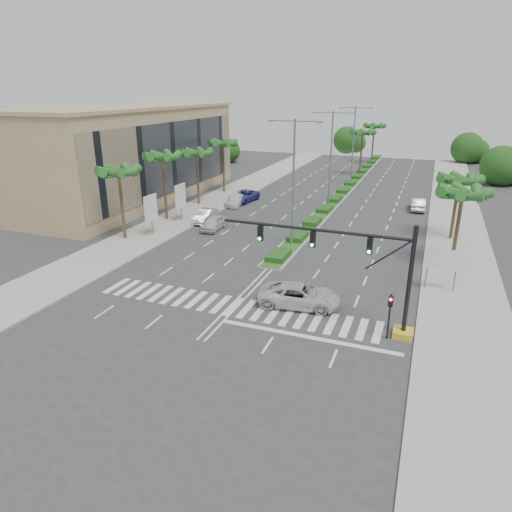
# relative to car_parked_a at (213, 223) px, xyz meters

# --- Properties ---
(ground) EXTENTS (160.00, 160.00, 0.00)m
(ground) POSITION_rel_car_parked_a_xyz_m (9.61, -16.40, -0.74)
(ground) COLOR #333335
(ground) RESTS_ON ground
(footpath_right) EXTENTS (6.00, 120.00, 0.15)m
(footpath_right) POSITION_rel_car_parked_a_xyz_m (24.81, 3.60, -0.66)
(footpath_right) COLOR gray
(footpath_right) RESTS_ON ground
(footpath_left) EXTENTS (6.00, 120.00, 0.15)m
(footpath_left) POSITION_rel_car_parked_a_xyz_m (-5.59, 3.60, -0.66)
(footpath_left) COLOR gray
(footpath_left) RESTS_ON ground
(median) EXTENTS (2.20, 75.00, 0.20)m
(median) POSITION_rel_car_parked_a_xyz_m (9.61, 28.60, -0.64)
(median) COLOR gray
(median) RESTS_ON ground
(median_grass) EXTENTS (1.80, 75.00, 0.04)m
(median_grass) POSITION_rel_car_parked_a_xyz_m (9.61, 28.60, -0.52)
(median_grass) COLOR #305F20
(median_grass) RESTS_ON median
(building) EXTENTS (12.00, 36.00, 12.00)m
(building) POSITION_rel_car_parked_a_xyz_m (-16.39, 9.60, 5.26)
(building) COLOR tan
(building) RESTS_ON ground
(signal_gantry) EXTENTS (12.60, 1.20, 7.20)m
(signal_gantry) POSITION_rel_car_parked_a_xyz_m (18.88, -16.40, 2.72)
(signal_gantry) COLOR gold
(signal_gantry) RESTS_ON ground
(pedestrian_signal) EXTENTS (0.28, 0.36, 3.00)m
(pedestrian_signal) POSITION_rel_car_parked_a_xyz_m (20.21, -17.08, 1.31)
(pedestrian_signal) COLOR black
(pedestrian_signal) RESTS_ON ground
(direction_sign) EXTENTS (2.70, 0.11, 3.40)m
(direction_sign) POSITION_rel_car_parked_a_xyz_m (23.11, -8.41, 1.72)
(direction_sign) COLOR slate
(direction_sign) RESTS_ON ground
(billboard_near) EXTENTS (0.18, 2.10, 4.35)m
(billboard_near) POSITION_rel_car_parked_a_xyz_m (-4.89, -4.40, 2.23)
(billboard_near) COLOR slate
(billboard_near) RESTS_ON ground
(billboard_far) EXTENTS (0.18, 2.10, 4.35)m
(billboard_far) POSITION_rel_car_parked_a_xyz_m (-4.89, 1.60, 2.23)
(billboard_far) COLOR slate
(billboard_far) RESTS_ON ground
(palm_left_near) EXTENTS (4.57, 4.68, 7.55)m
(palm_left_near) POSITION_rel_car_parked_a_xyz_m (-6.89, -6.40, 5.95)
(palm_left_near) COLOR brown
(palm_left_near) RESTS_ON ground
(palm_left_mid) EXTENTS (4.57, 4.68, 7.95)m
(palm_left_mid) POSITION_rel_car_parked_a_xyz_m (-6.89, 1.60, 6.34)
(palm_left_mid) COLOR brown
(palm_left_mid) RESTS_ON ground
(palm_left_far) EXTENTS (4.57, 4.68, 7.35)m
(palm_left_far) POSITION_rel_car_parked_a_xyz_m (-6.89, 9.60, 5.76)
(palm_left_far) COLOR brown
(palm_left_far) RESTS_ON ground
(palm_left_end) EXTENTS (4.57, 4.68, 7.75)m
(palm_left_end) POSITION_rel_car_parked_a_xyz_m (-6.89, 17.60, 6.15)
(palm_left_end) COLOR brown
(palm_left_end) RESTS_ON ground
(palm_right_near) EXTENTS (4.57, 4.68, 7.05)m
(palm_right_near) POSITION_rel_car_parked_a_xyz_m (24.11, -2.40, 5.47)
(palm_right_near) COLOR brown
(palm_right_near) RESTS_ON ground
(palm_right_far) EXTENTS (4.57, 4.68, 6.75)m
(palm_right_far) POSITION_rel_car_parked_a_xyz_m (24.11, 5.60, 5.18)
(palm_right_far) COLOR brown
(palm_right_far) RESTS_ON ground
(palm_median_a) EXTENTS (4.57, 4.68, 8.05)m
(palm_median_a) POSITION_rel_car_parked_a_xyz_m (9.61, 38.60, 6.44)
(palm_median_a) COLOR brown
(palm_median_a) RESTS_ON ground
(palm_median_b) EXTENTS (4.57, 4.68, 8.05)m
(palm_median_b) POSITION_rel_car_parked_a_xyz_m (9.61, 53.60, 6.44)
(palm_median_b) COLOR brown
(palm_median_b) RESTS_ON ground
(streetlight_near) EXTENTS (5.10, 0.25, 12.00)m
(streetlight_near) POSITION_rel_car_parked_a_xyz_m (9.61, -2.40, 6.07)
(streetlight_near) COLOR slate
(streetlight_near) RESTS_ON ground
(streetlight_mid) EXTENTS (5.10, 0.25, 12.00)m
(streetlight_mid) POSITION_rel_car_parked_a_xyz_m (9.61, 13.60, 6.07)
(streetlight_mid) COLOR slate
(streetlight_mid) RESTS_ON ground
(streetlight_far) EXTENTS (5.10, 0.25, 12.00)m
(streetlight_far) POSITION_rel_car_parked_a_xyz_m (9.61, 29.60, 6.07)
(streetlight_far) COLOR slate
(streetlight_far) RESTS_ON ground
(car_parked_a) EXTENTS (1.92, 4.39, 1.47)m
(car_parked_a) POSITION_rel_car_parked_a_xyz_m (0.00, 0.00, 0.00)
(car_parked_a) COLOR silver
(car_parked_a) RESTS_ON ground
(car_parked_b) EXTENTS (1.74, 4.53, 1.47)m
(car_parked_b) POSITION_rel_car_parked_a_xyz_m (-2.19, 2.41, 0.00)
(car_parked_b) COLOR silver
(car_parked_b) RESTS_ON ground
(car_parked_c) EXTENTS (3.22, 5.78, 1.53)m
(car_parked_c) POSITION_rel_car_parked_a_xyz_m (-2.00, 13.27, 0.03)
(car_parked_c) COLOR navy
(car_parked_c) RESTS_ON ground
(car_parked_d) EXTENTS (2.37, 4.94, 1.39)m
(car_parked_d) POSITION_rel_car_parked_a_xyz_m (-2.19, 11.04, -0.04)
(car_parked_d) COLOR white
(car_parked_d) RESTS_ON ground
(car_crossing) EXTENTS (6.11, 3.45, 1.61)m
(car_crossing) POSITION_rel_car_parked_a_xyz_m (13.90, -14.60, 0.07)
(car_crossing) COLOR silver
(car_crossing) RESTS_ON ground
(car_right) EXTENTS (1.98, 4.85, 1.56)m
(car_right) POSITION_rel_car_parked_a_xyz_m (20.37, 17.07, 0.05)
(car_right) COLOR silver
(car_right) RESTS_ON ground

